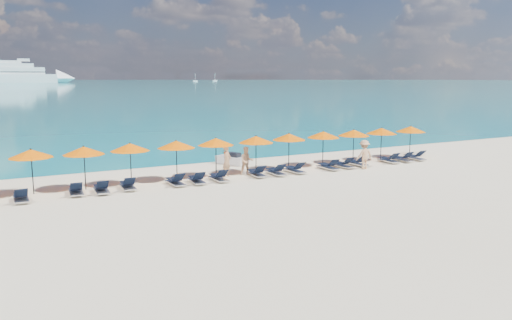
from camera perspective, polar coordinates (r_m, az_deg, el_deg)
name	(u,v)px	position (r m, az deg, el deg)	size (l,w,h in m)	color
ground	(284,192)	(25.00, 3.21, -3.72)	(1400.00, 1400.00, 0.00)	beige
sea	(3,82)	(681.00, -26.97, 7.97)	(1600.00, 1300.00, 0.01)	#1FA9B2
cruise_ship	(17,75)	(562.34, -25.65, 8.80)	(112.64, 18.78, 31.36)	white
sailboat_near	(195,81)	(631.54, -6.96, 8.98)	(5.81, 1.94, 10.64)	white
sailboat_far	(215,80)	(671.61, -4.71, 9.05)	(6.05, 2.02, 11.09)	white
jetski	(232,160)	(32.88, -2.78, 0.05)	(1.64, 2.36, 0.79)	silver
beachgoer_a	(227,161)	(28.75, -3.36, -0.11)	(0.67, 0.44, 1.84)	tan
beachgoer_b	(247,161)	(29.22, -1.07, -0.11)	(0.81, 0.47, 1.67)	tan
beachgoer_c	(364,155)	(31.80, 12.26, 0.60)	(1.18, 0.55, 1.83)	tan
umbrella_1	(31,154)	(26.60, -24.33, 0.67)	(2.10, 2.10, 2.28)	black
umbrella_2	(84,151)	(26.69, -19.09, 1.02)	(2.10, 2.10, 2.28)	black
umbrella_3	(130,147)	(27.29, -14.20, 1.43)	(2.10, 2.10, 2.28)	black
umbrella_4	(176,144)	(27.89, -9.11, 1.77)	(2.10, 2.10, 2.28)	black
umbrella_5	(216,142)	(28.79, -4.62, 2.10)	(2.10, 2.10, 2.28)	black
umbrella_6	(256,139)	(29.73, 0.00, 2.36)	(2.10, 2.10, 2.28)	black
umbrella_7	(289,137)	(31.14, 3.79, 2.66)	(2.10, 2.10, 2.28)	black
umbrella_8	(323,135)	(32.54, 7.69, 2.89)	(2.10, 2.10, 2.28)	black
umbrella_9	(354,133)	(33.92, 11.12, 3.06)	(2.10, 2.10, 2.28)	black
umbrella_10	(382,131)	(35.57, 14.16, 3.24)	(2.10, 2.10, 2.28)	black
umbrella_11	(411,129)	(37.38, 17.26, 3.39)	(2.10, 2.10, 2.28)	black
lounger_2	(21,197)	(25.49, -25.28, -3.82)	(0.64, 1.71, 0.66)	silver
lounger_3	(76,190)	(25.93, -19.88, -3.26)	(0.75, 1.74, 0.66)	silver
lounger_4	(101,188)	(25.92, -17.26, -3.13)	(0.71, 1.73, 0.66)	silver
lounger_5	(128,185)	(26.37, -14.44, -2.79)	(0.71, 1.73, 0.66)	silver
lounger_6	(175,181)	(26.84, -9.20, -2.40)	(0.66, 1.71, 0.66)	silver
lounger_7	(197,179)	(27.14, -6.80, -2.21)	(0.77, 1.75, 0.66)	silver
lounger_8	(219,177)	(27.64, -4.30, -1.95)	(0.63, 1.70, 0.66)	silver
lounger_9	(257,173)	(28.78, 0.07, -1.47)	(0.75, 1.74, 0.66)	silver
lounger_10	(276,171)	(29.27, 2.27, -1.29)	(0.70, 1.73, 0.66)	silver
lounger_11	(294,169)	(29.97, 4.42, -1.06)	(0.72, 1.73, 0.66)	silver
lounger_12	(328,166)	(31.28, 8.27, -0.69)	(0.64, 1.71, 0.66)	silver
lounger_13	(342,164)	(32.05, 9.86, -0.48)	(0.75, 1.74, 0.66)	silver
lounger_14	(357,162)	(32.99, 11.46, -0.25)	(0.64, 1.71, 0.66)	silver
lounger_15	(389,159)	(34.62, 14.93, 0.07)	(0.69, 1.72, 0.66)	silver
lounger_16	(402,158)	(35.32, 16.33, 0.19)	(0.68, 1.72, 0.66)	silver
lounger_17	(415,157)	(36.24, 17.68, 0.35)	(0.69, 1.73, 0.66)	silver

